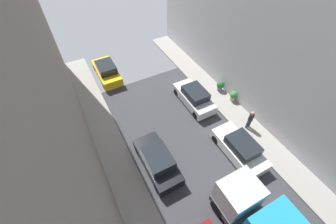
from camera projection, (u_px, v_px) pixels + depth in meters
sidewalk_right at (325, 204)px, 13.12m from camera, size 2.00×44.00×0.15m
parked_car_left_4 at (158, 161)px, 14.35m from camera, size 1.78×4.20×1.57m
parked_car_left_5 at (107, 71)px, 20.79m from camera, size 1.78×4.20×1.57m
parked_car_right_2 at (240, 148)px, 14.99m from camera, size 1.78×4.20×1.57m
parked_car_right_3 at (194, 97)px, 18.41m from camera, size 1.78×4.20×1.57m
pedestrian at (250, 119)px, 16.30m from camera, size 0.40×0.36×1.72m
potted_plant_0 at (220, 86)px, 19.48m from camera, size 0.67×0.67×0.93m
potted_plant_2 at (233, 96)px, 18.59m from camera, size 0.61×0.61×0.93m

